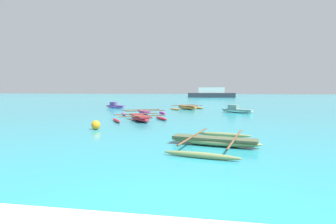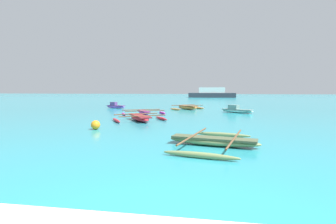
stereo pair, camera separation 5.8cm
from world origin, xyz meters
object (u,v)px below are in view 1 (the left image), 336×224
object	(u,v)px
moored_boat_1	(143,112)
moored_boat_5	(187,107)
moored_boat_4	(115,106)
mooring_buoy_1	(96,125)
moored_boat_0	(214,141)
distant_ferry	(211,93)
moored_boat_2	(237,110)
moored_boat_3	(140,118)

from	to	relation	value
moored_boat_1	moored_boat_5	xyz separation A→B (m)	(3.26, 6.37, 0.04)
moored_boat_4	mooring_buoy_1	xyz separation A→B (m)	(4.73, -15.60, -0.00)
moored_boat_0	moored_boat_1	distance (m)	13.22
moored_boat_0	distant_ferry	world-z (taller)	distant_ferry
moored_boat_0	distant_ferry	xyz separation A→B (m)	(0.15, 60.66, 0.93)
moored_boat_0	mooring_buoy_1	distance (m)	7.06
moored_boat_4	mooring_buoy_1	world-z (taller)	moored_boat_4
moored_boat_2	distant_ferry	xyz separation A→B (m)	(-2.14, 45.78, 0.85)
moored_boat_3	distant_ferry	world-z (taller)	distant_ferry
moored_boat_2	moored_boat_3	size ratio (longest dim) A/B	0.75
moored_boat_3	moored_boat_5	distance (m)	11.10
mooring_buoy_1	moored_boat_0	bearing A→B (deg)	-26.41
moored_boat_3	distant_ferry	bearing A→B (deg)	142.25
moored_boat_3	moored_boat_4	size ratio (longest dim) A/B	1.59
moored_boat_1	moored_boat_3	world-z (taller)	moored_boat_3
moored_boat_1	moored_boat_5	size ratio (longest dim) A/B	1.08
moored_boat_2	moored_boat_3	distance (m)	10.49
moored_boat_0	mooring_buoy_1	size ratio (longest dim) A/B	9.48
moored_boat_0	moored_boat_3	xyz separation A→B (m)	(-5.02, 7.36, 0.03)
mooring_buoy_1	moored_boat_4	bearing A→B (deg)	106.88
moored_boat_5	distant_ferry	xyz separation A→B (m)	(2.79, 42.46, 0.87)
moored_boat_0	moored_boat_1	xyz separation A→B (m)	(-5.90, 11.83, 0.01)
moored_boat_5	moored_boat_0	bearing A→B (deg)	-35.94
mooring_buoy_1	distant_ferry	xyz separation A→B (m)	(6.47, 57.53, 0.85)
moored_boat_1	distant_ferry	bearing A→B (deg)	143.50
distant_ferry	moored_boat_3	bearing A→B (deg)	-95.54
moored_boat_5	distant_ferry	size ratio (longest dim) A/B	0.30
moored_boat_2	moored_boat_1	bearing A→B (deg)	-127.94
moored_boat_2	moored_boat_4	world-z (taller)	moored_boat_2
moored_boat_0	moored_boat_5	distance (m)	18.39
moored_boat_1	moored_boat_5	distance (m)	7.16
moored_boat_4	moored_boat_5	world-z (taller)	moored_boat_4
moored_boat_2	moored_boat_3	bearing A→B (deg)	-102.54
moored_boat_2	moored_boat_5	bearing A→B (deg)	177.65
moored_boat_0	moored_boat_3	world-z (taller)	moored_boat_3
moored_boat_0	moored_boat_1	world-z (taller)	moored_boat_1
moored_boat_2	mooring_buoy_1	bearing A→B (deg)	-94.61
moored_boat_1	moored_boat_2	size ratio (longest dim) A/B	1.31
moored_boat_5	distant_ferry	bearing A→B (deg)	132.07
moored_boat_0	mooring_buoy_1	xyz separation A→B (m)	(-6.32, 3.14, 0.07)
moored_boat_2	mooring_buoy_1	distance (m)	14.56
moored_boat_0	moored_boat_4	xyz separation A→B (m)	(-11.05, 18.74, 0.07)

